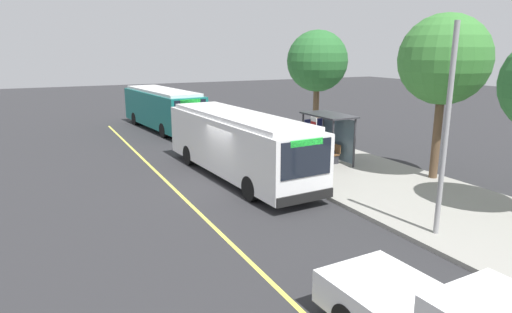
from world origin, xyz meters
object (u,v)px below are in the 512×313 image
transit_bus_main (238,143)px  pedestrian_commuter (305,147)px  route_sign_post (313,139)px  waiting_bench (328,152)px  transit_bus_second (163,108)px

transit_bus_main → pedestrian_commuter: (0.27, 3.46, -0.50)m
transit_bus_main → pedestrian_commuter: 3.51m
route_sign_post → pedestrian_commuter: size_ratio=1.66×
route_sign_post → pedestrian_commuter: route_sign_post is taller
transit_bus_main → waiting_bench: size_ratio=6.70×
waiting_bench → route_sign_post: 3.78m
waiting_bench → transit_bus_second: bearing=-160.2°
waiting_bench → pedestrian_commuter: size_ratio=0.95×
transit_bus_second → pedestrian_commuter: 14.50m
transit_bus_main → waiting_bench: transit_bus_main is taller
route_sign_post → pedestrian_commuter: 2.39m
transit_bus_second → waiting_bench: (13.76, 4.94, -0.98)m
waiting_bench → route_sign_post: route_sign_post is taller
pedestrian_commuter → waiting_bench: bearing=102.0°
transit_bus_main → transit_bus_second: bearing=179.1°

